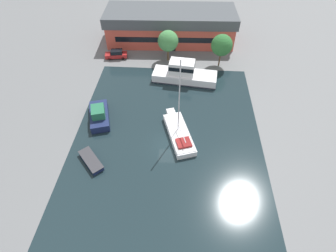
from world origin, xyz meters
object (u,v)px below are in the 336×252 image
object	(u,v)px
quay_tree_by_water	(222,45)
motor_cruiser	(184,74)
sailboat_moored	(179,133)
small_dinghy	(91,161)
warehouse_building	(170,26)
parked_car	(116,54)
cabin_boat	(99,115)
quay_tree_near_building	(168,41)

from	to	relation	value
quay_tree_by_water	motor_cruiser	world-z (taller)	quay_tree_by_water
sailboat_moored	small_dinghy	bearing A→B (deg)	-172.37
warehouse_building	motor_cruiser	bearing A→B (deg)	-79.61
warehouse_building	small_dinghy	size ratio (longest dim) A/B	6.18
sailboat_moored	warehouse_building	bearing A→B (deg)	77.74
parked_car	motor_cruiser	size ratio (longest dim) A/B	0.38
motor_cruiser	cabin_boat	size ratio (longest dim) A/B	1.77
quay_tree_by_water	motor_cruiser	xyz separation A→B (m)	(-6.81, -5.32, -2.96)
sailboat_moored	motor_cruiser	world-z (taller)	sailboat_moored
warehouse_building	small_dinghy	distance (m)	35.54
quay_tree_by_water	parked_car	size ratio (longest dim) A/B	1.39
parked_car	motor_cruiser	distance (m)	15.39
motor_cruiser	small_dinghy	distance (m)	22.82
sailboat_moored	motor_cruiser	size ratio (longest dim) A/B	1.06
small_dinghy	cabin_boat	world-z (taller)	cabin_boat
small_dinghy	cabin_boat	size ratio (longest dim) A/B	0.66
sailboat_moored	quay_tree_by_water	bearing A→B (deg)	51.31
quay_tree_by_water	parked_car	world-z (taller)	quay_tree_by_water
warehouse_building	sailboat_moored	xyz separation A→B (m)	(2.95, -28.74, -2.71)
quay_tree_near_building	motor_cruiser	size ratio (longest dim) A/B	0.52
quay_tree_by_water	parked_car	xyz separation A→B (m)	(-20.62, 1.43, -3.52)
quay_tree_by_water	cabin_boat	xyz separation A→B (m)	(-19.65, -16.45, -3.46)
warehouse_building	sailboat_moored	size ratio (longest dim) A/B	2.19
cabin_boat	parked_car	bearing A→B (deg)	76.59
sailboat_moored	motor_cruiser	distance (m)	13.83
parked_car	cabin_boat	size ratio (longest dim) A/B	0.68
quay_tree_near_building	parked_car	xyz separation A→B (m)	(-10.54, 0.17, -3.33)
quay_tree_near_building	small_dinghy	xyz separation A→B (m)	(-8.70, -25.98, -3.81)
small_dinghy	warehouse_building	bearing A→B (deg)	34.21
warehouse_building	cabin_boat	xyz separation A→B (m)	(-9.52, -26.07, -2.42)
motor_cruiser	cabin_boat	xyz separation A→B (m)	(-12.84, -11.13, -0.50)
warehouse_building	sailboat_moored	bearing A→B (deg)	-86.29
quay_tree_by_water	cabin_boat	world-z (taller)	quay_tree_by_water
warehouse_building	parked_car	world-z (taller)	warehouse_building
cabin_boat	warehouse_building	bearing A→B (deg)	53.40
warehouse_building	quay_tree_near_building	size ratio (longest dim) A/B	4.49
quay_tree_by_water	small_dinghy	xyz separation A→B (m)	(-18.78, -24.72, -4.00)
sailboat_moored	quay_tree_near_building	bearing A→B (deg)	80.00
quay_tree_by_water	sailboat_moored	xyz separation A→B (m)	(-7.18, -19.12, -3.75)
parked_car	quay_tree_by_water	bearing A→B (deg)	-102.52
small_dinghy	cabin_boat	xyz separation A→B (m)	(-0.87, 8.27, 0.54)
quay_tree_near_building	cabin_boat	xyz separation A→B (m)	(-9.56, -17.71, -3.26)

